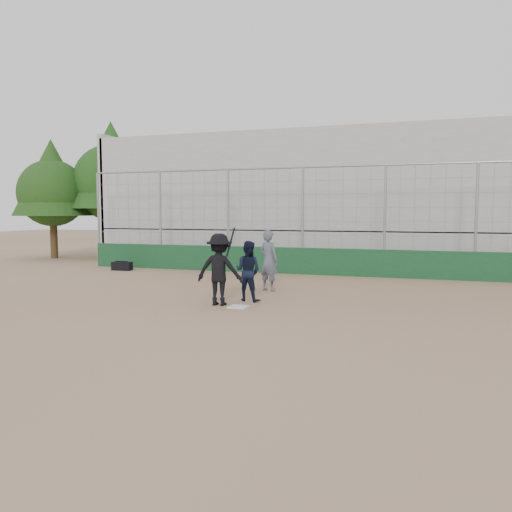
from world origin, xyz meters
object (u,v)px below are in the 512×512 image
(umpire, at_px, (269,264))
(equipment_bag, at_px, (122,266))
(catcher_crouched, at_px, (248,281))
(batter_at_plate, at_px, (219,269))

(umpire, relative_size, equipment_bag, 2.00)
(catcher_crouched, bearing_deg, batter_at_plate, -123.55)
(catcher_crouched, bearing_deg, equipment_bag, 144.80)
(batter_at_plate, relative_size, umpire, 1.19)
(equipment_bag, bearing_deg, catcher_crouched, -35.20)
(catcher_crouched, xyz_separation_m, umpire, (0.02, 1.81, 0.28))
(catcher_crouched, distance_m, equipment_bag, 8.71)
(umpire, xyz_separation_m, equipment_bag, (-7.13, 3.21, -0.64))
(umpire, bearing_deg, batter_at_plate, 102.60)
(umpire, distance_m, equipment_bag, 7.85)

